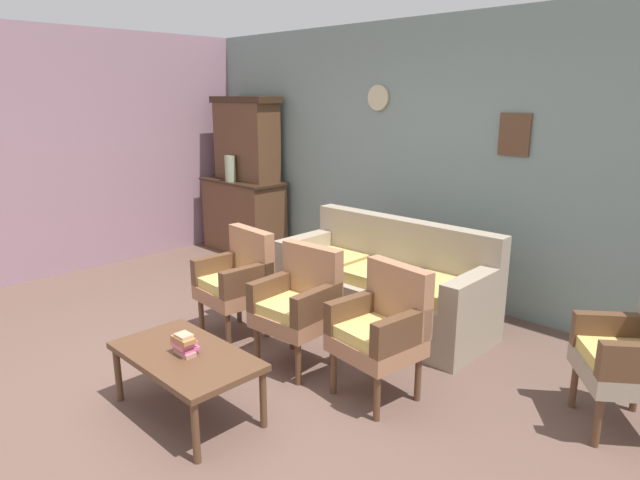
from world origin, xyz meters
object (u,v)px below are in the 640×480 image
Objects in this scene: vase_on_cabinet at (230,169)px; coffee_table at (186,360)px; armchair_near_couch_end at (299,302)px; floral_couch at (384,287)px; wingback_chair_by_fireplace at (634,354)px; side_cabinet at (244,216)px; armchair_row_middle at (237,278)px; book_stack_on_table at (184,344)px; armchair_by_doorway at (382,326)px.

coffee_table is at bearing -41.20° from vase_on_cabinet.
vase_on_cabinet is 3.22m from armchair_near_couch_end.
wingback_chair_by_fireplace is (2.07, -0.27, 0.17)m from floral_couch.
side_cabinet is 2.80m from floral_couch.
armchair_row_middle is 5.32× the size of book_stack_on_table.
armchair_near_couch_end is at bearing 89.80° from book_stack_on_table.
side_cabinet is 3.80m from coffee_table.
armchair_by_doorway is 0.90× the size of coffee_table.
floral_couch is 2.17× the size of wingback_chair_by_fireplace.
coffee_table is at bearing -52.53° from armchair_row_middle.
book_stack_on_table is at bearing -90.20° from armchair_near_couch_end.
coffee_table is at bearing -138.95° from wingback_chair_by_fireplace.
vase_on_cabinet is 1.89× the size of book_stack_on_table.
vase_on_cabinet is (-0.02, -0.17, 0.62)m from side_cabinet.
side_cabinet is 3.23m from armchair_near_couch_end.
wingback_chair_by_fireplace is at bearing -7.74° from vase_on_cabinet.
armchair_row_middle reaches higher than book_stack_on_table.
side_cabinet reaches higher than floral_couch.
armchair_by_doorway is at bearing -21.66° from vase_on_cabinet.
armchair_near_couch_end is at bearing -87.80° from floral_couch.
armchair_row_middle is 1.00× the size of armchair_by_doorway.
floral_couch is at bearing -8.05° from vase_on_cabinet.
armchair_by_doorway is at bearing 54.93° from coffee_table.
armchair_near_couch_end is (0.04, -1.08, 0.17)m from floral_couch.
armchair_near_couch_end and armchair_by_doorway have the same top height.
floral_couch and armchair_by_doorway have the same top height.
wingback_chair_by_fireplace is (4.83, -0.66, -0.59)m from vase_on_cabinet.
armchair_near_couch_end is 0.97m from coffee_table.
side_cabinet is at bearing 170.22° from wingback_chair_by_fireplace.
vase_on_cabinet reaches higher than book_stack_on_table.
armchair_row_middle is 1.00× the size of armchair_near_couch_end.
coffee_table is at bearing -90.75° from armchair_near_couch_end.
wingback_chair_by_fireplace is at bearing 16.21° from armchair_row_middle.
book_stack_on_table is at bearing -41.22° from vase_on_cabinet.
floral_couch is at bearing 56.46° from armchair_row_middle.
floral_couch is 11.55× the size of book_stack_on_table.
armchair_by_doorway is (0.72, 0.08, 0.00)m from armchair_near_couch_end.
armchair_row_middle is 2.90m from wingback_chair_by_fireplace.
armchair_row_middle is at bearing 127.47° from coffee_table.
armchair_by_doorway is at bearing 55.51° from book_stack_on_table.
wingback_chair_by_fireplace is 2.71m from coffee_table.
armchair_near_couch_end is at bearing 89.25° from coffee_table.
vase_on_cabinet is 3.83m from armchair_by_doorway.
armchair_near_couch_end is at bearing -27.78° from vase_on_cabinet.
armchair_near_couch_end is (0.76, -0.01, 0.00)m from armchair_row_middle.
vase_on_cabinet is 2.89m from floral_couch.
armchair_row_middle is at bearing 179.58° from armchair_near_couch_end.
floral_couch is at bearing 91.06° from book_stack_on_table.
side_cabinet reaches higher than armchair_by_doorway.
side_cabinet is 4.88m from wingback_chair_by_fireplace.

